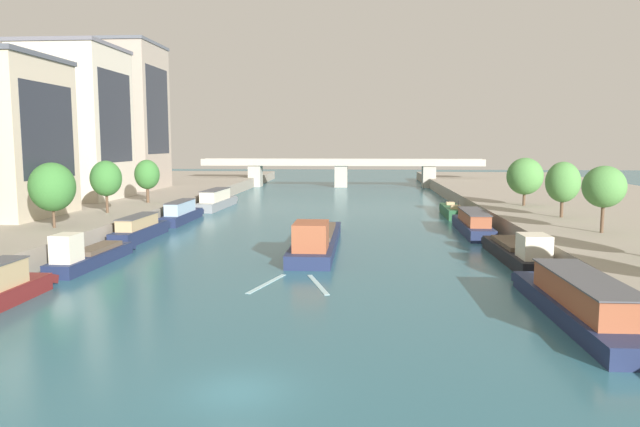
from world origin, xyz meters
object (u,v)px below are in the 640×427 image
barge_midriver (316,239)px  bridge_far (341,169)px  moored_boat_left_midway (89,255)px  tree_right_third (563,182)px  moored_boat_right_lone (452,211)px  tree_left_midway (147,175)px  moored_boat_left_second (182,213)px  moored_boat_left_far (217,200)px  moored_boat_right_gap_after (581,301)px  moored_boat_right_end (473,224)px  tree_right_far (525,176)px  moored_boat_left_end (140,229)px  tree_right_past_mid (604,187)px  moored_boat_right_upstream (518,252)px  tree_left_distant (106,178)px  tree_left_third (52,187)px

barge_midriver → bridge_far: 78.97m
moored_boat_left_midway → tree_right_third: (42.86, 18.24, 4.88)m
moored_boat_right_lone → bridge_far: size_ratio=0.18×
tree_left_midway → bridge_far: bearing=67.8°
moored_boat_left_second → moored_boat_left_far: size_ratio=0.83×
moored_boat_left_second → moored_boat_right_gap_after: size_ratio=0.77×
moored_boat_right_end → tree_right_far: 13.74m
tree_left_midway → tree_right_third: size_ratio=0.96×
moored_boat_left_end → moored_boat_right_end: 35.48m
moored_boat_left_far → bridge_far: size_ratio=0.24×
moored_boat_left_far → tree_right_past_mid: tree_right_past_mid is taller
moored_boat_left_midway → moored_boat_left_second: moored_boat_left_midway is taller
moored_boat_right_gap_after → tree_right_far: size_ratio=2.75×
tree_left_midway → bridge_far: (23.34, 57.26, -1.68)m
tree_right_past_mid → tree_left_midway: bearing=155.1°
tree_right_past_mid → tree_right_third: size_ratio=1.00×
bridge_far → moored_boat_right_upstream: bearing=-77.9°
moored_boat_right_upstream → bridge_far: 85.43m
moored_boat_right_end → tree_right_past_mid: bearing=-54.8°
moored_boat_right_lone → tree_left_midway: 40.97m
moored_boat_left_second → moored_boat_right_gap_after: (34.80, -39.09, -0.02)m
barge_midriver → bridge_far: size_ratio=0.34×
moored_boat_right_lone → tree_right_past_mid: tree_right_past_mid is taller
moored_boat_left_end → moored_boat_right_upstream: moored_boat_right_upstream is taller
tree_left_distant → tree_right_third: bearing=-0.6°
tree_left_midway → tree_right_far: tree_right_far is taller
tree_right_past_mid → tree_right_third: 10.75m
barge_midriver → moored_boat_right_lone: barge_midriver is taller
barge_midriver → moored_boat_right_upstream: barge_midriver is taller
tree_right_past_mid → tree_right_far: size_ratio=0.98×
tree_left_midway → tree_right_far: (48.40, -0.28, -0.00)m
moored_boat_left_second → bridge_far: 63.31m
moored_boat_left_far → moored_boat_right_end: size_ratio=1.03×
moored_boat_left_midway → moored_boat_right_upstream: (34.86, 4.08, -0.00)m
moored_boat_left_second → tree_left_distant: 11.18m
tree_left_midway → tree_right_far: 48.40m
tree_left_third → moored_boat_left_second: bearing=73.8°
moored_boat_right_upstream → tree_right_third: size_ratio=2.43×
tree_right_past_mid → bridge_far: (-25.77, 80.08, -2.03)m
moored_boat_right_gap_after → bridge_far: size_ratio=0.26×
moored_boat_right_upstream → moored_boat_right_lone: (-0.82, 31.23, -0.20)m
moored_boat_left_far → moored_boat_right_gap_after: size_ratio=0.92×
moored_boat_left_far → moored_boat_right_lone: 35.11m
moored_boat_right_upstream → tree_right_past_mid: 10.08m
tree_left_third → tree_right_far: 53.83m
moored_boat_right_gap_after → tree_left_third: (-40.60, 19.15, 4.74)m
barge_midriver → tree_left_third: (-24.19, -1.73, 4.87)m
moored_boat_left_midway → moored_boat_left_far: bearing=90.3°
tree_right_past_mid → bridge_far: bearing=107.8°
tree_right_far → tree_left_third: bearing=-154.6°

